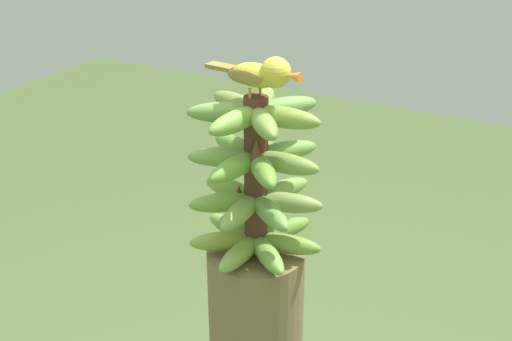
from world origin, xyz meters
TOP-DOWN VIEW (x-y plane):
  - banana_bunch at (-0.00, 0.00)m, footprint 0.26×0.27m
  - perched_bird at (0.00, -0.01)m, footprint 0.06×0.20m

SIDE VIEW (x-z plane):
  - banana_bunch at x=0.00m, z-range 1.10..1.43m
  - perched_bird at x=0.00m, z-range 1.44..1.51m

